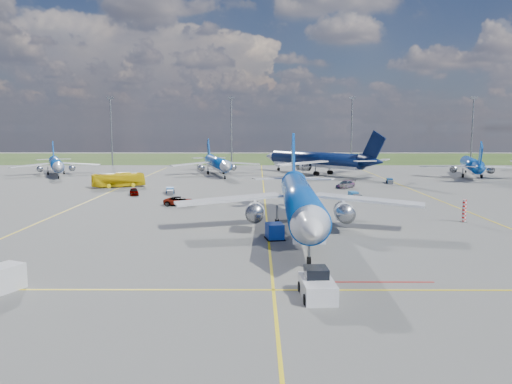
{
  "coord_description": "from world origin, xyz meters",
  "views": [
    {
      "loc": [
        -1.19,
        -56.87,
        12.28
      ],
      "look_at": [
        -1.43,
        7.92,
        4.0
      ],
      "focal_mm": 35.0,
      "sensor_mm": 36.0,
      "label": 1
    }
  ],
  "objects_px": {
    "apron_bus": "(118,180)",
    "baggage_tug_e": "(390,181)",
    "warning_post": "(464,211)",
    "baggage_tug_w": "(355,195)",
    "pushback_tug": "(317,286)",
    "main_airliner": "(300,233)",
    "service_car_c": "(345,184)",
    "bg_jet_n": "(315,174)",
    "service_car_a": "(134,192)",
    "baggage_tug_c": "(170,191)",
    "bg_jet_nnw": "(217,175)",
    "bg_jet_nw": "(57,175)",
    "service_car_b": "(180,201)",
    "uld_container": "(275,231)",
    "bg_jet_ne": "(471,177)"
  },
  "relations": [
    {
      "from": "bg_jet_n",
      "to": "baggage_tug_c",
      "type": "bearing_deg",
      "value": 11.16
    },
    {
      "from": "baggage_tug_c",
      "to": "bg_jet_n",
      "type": "bearing_deg",
      "value": 41.73
    },
    {
      "from": "bg_jet_nnw",
      "to": "apron_bus",
      "type": "xyz_separation_m",
      "value": [
        -18.51,
        -27.91,
        1.52
      ]
    },
    {
      "from": "bg_jet_ne",
      "to": "baggage_tug_e",
      "type": "xyz_separation_m",
      "value": [
        -24.4,
        -14.48,
        0.47
      ]
    },
    {
      "from": "pushback_tug",
      "to": "baggage_tug_e",
      "type": "height_order",
      "value": "pushback_tug"
    },
    {
      "from": "main_airliner",
      "to": "baggage_tug_w",
      "type": "relative_size",
      "value": 9.08
    },
    {
      "from": "service_car_b",
      "to": "baggage_tug_e",
      "type": "distance_m",
      "value": 53.75
    },
    {
      "from": "main_airliner",
      "to": "apron_bus",
      "type": "bearing_deg",
      "value": 127.95
    },
    {
      "from": "service_car_a",
      "to": "baggage_tug_w",
      "type": "bearing_deg",
      "value": -21.82
    },
    {
      "from": "main_airliner",
      "to": "service_car_c",
      "type": "bearing_deg",
      "value": 75.12
    },
    {
      "from": "baggage_tug_w",
      "to": "bg_jet_nw",
      "type": "bearing_deg",
      "value": 142.81
    },
    {
      "from": "baggage_tug_w",
      "to": "bg_jet_nnw",
      "type": "bearing_deg",
      "value": 116.69
    },
    {
      "from": "apron_bus",
      "to": "baggage_tug_e",
      "type": "distance_m",
      "value": 59.73
    },
    {
      "from": "pushback_tug",
      "to": "apron_bus",
      "type": "distance_m",
      "value": 76.54
    },
    {
      "from": "bg_jet_n",
      "to": "service_car_a",
      "type": "height_order",
      "value": "bg_jet_n"
    },
    {
      "from": "uld_container",
      "to": "baggage_tug_c",
      "type": "relative_size",
      "value": 0.44
    },
    {
      "from": "apron_bus",
      "to": "service_car_a",
      "type": "relative_size",
      "value": 2.85
    },
    {
      "from": "warning_post",
      "to": "service_car_b",
      "type": "relative_size",
      "value": 0.58
    },
    {
      "from": "main_airliner",
      "to": "service_car_a",
      "type": "distance_m",
      "value": 43.8
    },
    {
      "from": "bg_jet_nw",
      "to": "service_car_c",
      "type": "distance_m",
      "value": 76.78
    },
    {
      "from": "bg_jet_nnw",
      "to": "pushback_tug",
      "type": "xyz_separation_m",
      "value": [
        15.19,
        -96.63,
        0.84
      ]
    },
    {
      "from": "baggage_tug_c",
      "to": "service_car_a",
      "type": "bearing_deg",
      "value": -172.9
    },
    {
      "from": "warning_post",
      "to": "baggage_tug_w",
      "type": "relative_size",
      "value": 0.64
    },
    {
      "from": "service_car_a",
      "to": "baggage_tug_w",
      "type": "xyz_separation_m",
      "value": [
        40.14,
        -3.81,
        -0.17
      ]
    },
    {
      "from": "bg_jet_n",
      "to": "warning_post",
      "type": "bearing_deg",
      "value": 59.24
    },
    {
      "from": "bg_jet_nnw",
      "to": "uld_container",
      "type": "height_order",
      "value": "bg_jet_nnw"
    },
    {
      "from": "service_car_a",
      "to": "service_car_c",
      "type": "relative_size",
      "value": 0.73
    },
    {
      "from": "bg_jet_nw",
      "to": "service_car_b",
      "type": "height_order",
      "value": "bg_jet_nw"
    },
    {
      "from": "bg_jet_nw",
      "to": "baggage_tug_w",
      "type": "bearing_deg",
      "value": -56.09
    },
    {
      "from": "service_car_b",
      "to": "baggage_tug_c",
      "type": "relative_size",
      "value": 1.02
    },
    {
      "from": "service_car_a",
      "to": "baggage_tug_e",
      "type": "xyz_separation_m",
      "value": [
        52.79,
        20.54,
        -0.18
      ]
    },
    {
      "from": "pushback_tug",
      "to": "baggage_tug_w",
      "type": "bearing_deg",
      "value": 73.26
    },
    {
      "from": "bg_jet_n",
      "to": "uld_container",
      "type": "xyz_separation_m",
      "value": [
        -13.59,
        -79.25,
        0.89
      ]
    },
    {
      "from": "bg_jet_n",
      "to": "bg_jet_ne",
      "type": "xyz_separation_m",
      "value": [
        38.77,
        -7.34,
        0.0
      ]
    },
    {
      "from": "baggage_tug_c",
      "to": "baggage_tug_e",
      "type": "xyz_separation_m",
      "value": [
        46.44,
        18.6,
        -0.04
      ]
    },
    {
      "from": "bg_jet_nnw",
      "to": "baggage_tug_w",
      "type": "height_order",
      "value": "bg_jet_nnw"
    },
    {
      "from": "main_airliner",
      "to": "baggage_tug_e",
      "type": "xyz_separation_m",
      "value": [
        24.9,
        54.3,
        0.47
      ]
    },
    {
      "from": "service_car_a",
      "to": "service_car_c",
      "type": "bearing_deg",
      "value": -1.06
    },
    {
      "from": "pushback_tug",
      "to": "service_car_b",
      "type": "relative_size",
      "value": 1.2
    },
    {
      "from": "service_car_c",
      "to": "baggage_tug_e",
      "type": "distance_m",
      "value": 14.92
    },
    {
      "from": "pushback_tug",
      "to": "service_car_c",
      "type": "bearing_deg",
      "value": 75.47
    },
    {
      "from": "bg_jet_nw",
      "to": "service_car_a",
      "type": "distance_m",
      "value": 49.79
    },
    {
      "from": "bg_jet_nnw",
      "to": "bg_jet_n",
      "type": "height_order",
      "value": "bg_jet_n"
    },
    {
      "from": "service_car_a",
      "to": "service_car_c",
      "type": "height_order",
      "value": "service_car_c"
    },
    {
      "from": "bg_jet_nnw",
      "to": "pushback_tug",
      "type": "bearing_deg",
      "value": -95.29
    },
    {
      "from": "baggage_tug_e",
      "to": "bg_jet_n",
      "type": "bearing_deg",
      "value": 134.2
    },
    {
      "from": "apron_bus",
      "to": "service_car_b",
      "type": "distance_m",
      "value": 30.32
    },
    {
      "from": "pushback_tug",
      "to": "service_car_a",
      "type": "xyz_separation_m",
      "value": [
        -27.3,
        56.1,
        -0.19
      ]
    },
    {
      "from": "bg_jet_ne",
      "to": "apron_bus",
      "type": "bearing_deg",
      "value": 31.53
    },
    {
      "from": "pushback_tug",
      "to": "baggage_tug_e",
      "type": "xyz_separation_m",
      "value": [
        25.49,
        76.64,
        -0.37
      ]
    }
  ]
}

